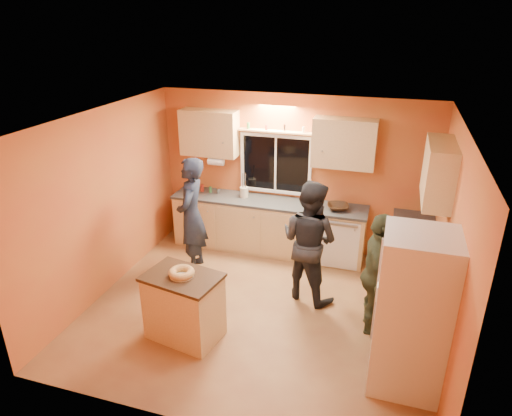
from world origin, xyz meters
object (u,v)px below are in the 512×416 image
(refrigerator, at_px, (412,313))
(person_left, at_px, (192,216))
(person_center, at_px, (309,241))
(island, at_px, (184,306))
(person_right, at_px, (377,275))

(refrigerator, distance_m, person_left, 3.53)
(person_left, relative_size, person_center, 1.05)
(island, xyz_separation_m, person_right, (2.21, 0.82, 0.36))
(person_left, distance_m, person_right, 2.87)
(person_left, xyz_separation_m, person_center, (1.85, -0.21, -0.04))
(island, bearing_deg, person_left, 121.11)
(island, distance_m, person_center, 1.89)
(refrigerator, distance_m, island, 2.64)
(person_left, xyz_separation_m, person_right, (2.78, -0.72, -0.11))
(person_left, bearing_deg, person_right, 66.40)
(person_left, relative_size, person_right, 1.14)
(refrigerator, relative_size, person_center, 1.03)
(refrigerator, height_order, island, refrigerator)
(person_center, distance_m, person_right, 1.06)
(person_center, xyz_separation_m, person_right, (0.94, -0.50, -0.07))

